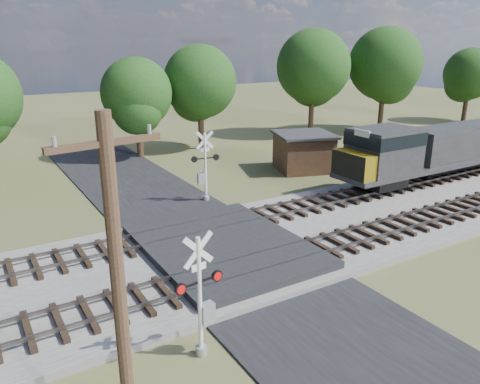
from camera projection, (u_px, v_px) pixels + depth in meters
ground at (229, 258)px, 21.99m from camera, size 160.00×160.00×0.00m
ballast_bed at (373, 213)px, 27.28m from camera, size 140.00×10.00×0.30m
road at (229, 257)px, 21.98m from camera, size 7.00×60.00×0.08m
crossing_panel at (224, 248)px, 22.30m from camera, size 7.00×9.00×0.62m
track_near at (308, 251)px, 21.78m from camera, size 140.00×2.60×0.33m
track_far at (251, 218)px, 25.84m from camera, size 140.00×2.60×0.33m
crossing_signal_near at (202, 306)px, 14.74m from camera, size 1.72×0.40×4.27m
crossing_signal_far at (204, 173)px, 29.26m from camera, size 1.82×0.44×4.52m
utility_pole at (121, 318)px, 9.15m from camera, size 2.10×0.42×8.62m
equipment_shed at (304, 151)px, 36.65m from camera, size 5.44×5.44×2.93m
treeline at (196, 79)px, 41.56m from camera, size 80.40×10.80×11.34m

